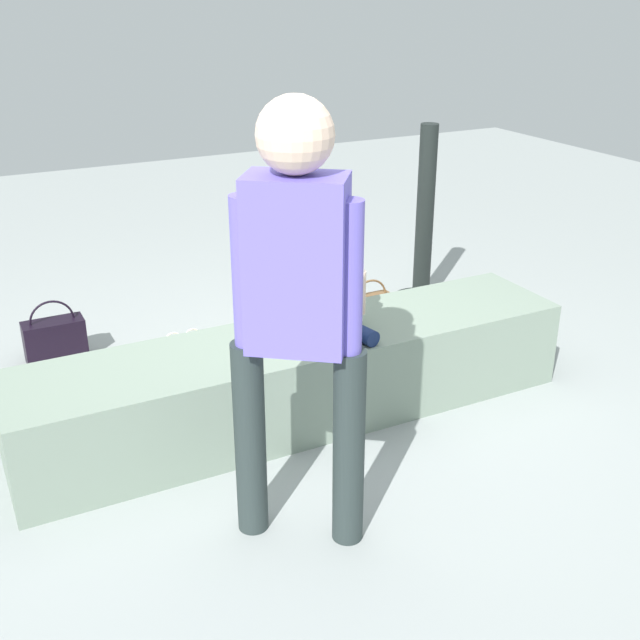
% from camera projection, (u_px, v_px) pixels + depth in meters
% --- Properties ---
extents(ground_plane, '(12.00, 12.00, 0.00)m').
position_uv_depth(ground_plane, '(300.00, 417.00, 3.77)').
color(ground_plane, '#939A98').
extents(concrete_ledge, '(2.65, 0.55, 0.43)m').
position_uv_depth(concrete_ledge, '(300.00, 377.00, 3.68)').
color(concrete_ledge, gray).
rests_on(concrete_ledge, ground_plane).
extents(child_seated, '(0.28, 0.34, 0.48)m').
position_uv_depth(child_seated, '(338.00, 289.00, 3.56)').
color(child_seated, '#13224C').
rests_on(child_seated, concrete_ledge).
extents(adult_standing, '(0.41, 0.36, 1.62)m').
position_uv_depth(adult_standing, '(297.00, 293.00, 2.60)').
color(adult_standing, '#273231').
rests_on(adult_standing, ground_plane).
extents(cake_plate, '(0.22, 0.22, 0.07)m').
position_uv_depth(cake_plate, '(290.00, 329.00, 3.62)').
color(cake_plate, yellow).
rests_on(cake_plate, concrete_ledge).
extents(gift_bag, '(0.22, 0.10, 0.36)m').
position_uv_depth(gift_bag, '(185.00, 366.00, 3.91)').
color(gift_bag, gold).
rests_on(gift_bag, ground_plane).
extents(railing_post, '(0.36, 0.36, 1.15)m').
position_uv_depth(railing_post, '(424.00, 239.00, 4.92)').
color(railing_post, black).
rests_on(railing_post, ground_plane).
extents(water_bottle_near_gift, '(0.07, 0.07, 0.20)m').
position_uv_depth(water_bottle_near_gift, '(258.00, 320.00, 4.62)').
color(water_bottle_near_gift, silver).
rests_on(water_bottle_near_gift, ground_plane).
extents(party_cup_red, '(0.08, 0.08, 0.12)m').
position_uv_depth(party_cup_red, '(299.00, 359.00, 4.20)').
color(party_cup_red, red).
rests_on(party_cup_red, ground_plane).
extents(handbag_black_leather, '(0.32, 0.14, 0.35)m').
position_uv_depth(handbag_black_leather, '(55.00, 339.00, 4.29)').
color(handbag_black_leather, black).
rests_on(handbag_black_leather, ground_plane).
extents(handbag_brown_canvas, '(0.30, 0.15, 0.34)m').
position_uv_depth(handbag_brown_canvas, '(369.00, 315.00, 4.61)').
color(handbag_brown_canvas, brown).
rests_on(handbag_brown_canvas, ground_plane).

